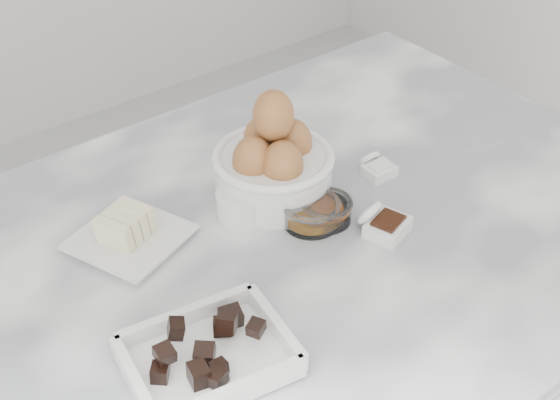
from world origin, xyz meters
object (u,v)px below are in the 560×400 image
(chocolate_dish, at_px, (208,353))
(egg_bowl, at_px, (273,162))
(sugar_ramekin, at_px, (241,204))
(salt_spoon, at_px, (377,167))
(butter_plate, at_px, (128,233))
(zest_bowl, at_px, (326,209))
(vanilla_spoon, at_px, (383,223))
(honey_bowl, at_px, (311,212))

(chocolate_dish, height_order, egg_bowl, egg_bowl)
(sugar_ramekin, height_order, salt_spoon, sugar_ramekin)
(butter_plate, distance_m, egg_bowl, 0.24)
(butter_plate, bearing_deg, salt_spoon, -12.80)
(chocolate_dish, relative_size, zest_bowl, 2.72)
(chocolate_dish, bearing_deg, vanilla_spoon, 9.13)
(chocolate_dish, relative_size, egg_bowl, 1.16)
(chocolate_dish, distance_m, honey_bowl, 0.30)
(vanilla_spoon, bearing_deg, egg_bowl, 111.15)
(chocolate_dish, height_order, vanilla_spoon, chocolate_dish)
(egg_bowl, relative_size, salt_spoon, 3.08)
(butter_plate, relative_size, salt_spoon, 3.03)
(egg_bowl, bearing_deg, chocolate_dish, -140.30)
(butter_plate, xyz_separation_m, egg_bowl, (0.23, -0.03, 0.04))
(butter_plate, bearing_deg, zest_bowl, -26.80)
(sugar_ramekin, xyz_separation_m, salt_spoon, (0.23, -0.04, -0.01))
(butter_plate, xyz_separation_m, zest_bowl, (0.25, -0.13, -0.00))
(chocolate_dish, relative_size, vanilla_spoon, 2.46)
(chocolate_dish, xyz_separation_m, sugar_ramekin, (0.20, 0.21, 0.00))
(butter_plate, bearing_deg, chocolate_dish, -98.13)
(butter_plate, height_order, sugar_ramekin, butter_plate)
(honey_bowl, bearing_deg, egg_bowl, 89.17)
(butter_plate, distance_m, sugar_ramekin, 0.17)
(butter_plate, relative_size, honey_bowl, 2.09)
(salt_spoon, bearing_deg, chocolate_dish, -159.07)
(honey_bowl, relative_size, zest_bowl, 1.11)
(butter_plate, height_order, salt_spoon, butter_plate)
(sugar_ramekin, bearing_deg, salt_spoon, -10.52)
(egg_bowl, relative_size, zest_bowl, 2.36)
(honey_bowl, distance_m, salt_spoon, 0.16)
(egg_bowl, xyz_separation_m, salt_spoon, (0.16, -0.06, -0.04))
(sugar_ramekin, xyz_separation_m, zest_bowl, (0.09, -0.08, -0.01))
(sugar_ramekin, height_order, honey_bowl, sugar_ramekin)
(sugar_ramekin, bearing_deg, chocolate_dish, -133.53)
(honey_bowl, relative_size, vanilla_spoon, 1.00)
(sugar_ramekin, xyz_separation_m, egg_bowl, (0.07, 0.02, 0.03))
(chocolate_dish, xyz_separation_m, salt_spoon, (0.43, 0.16, -0.01))
(butter_plate, xyz_separation_m, vanilla_spoon, (0.30, -0.20, -0.01))
(butter_plate, distance_m, salt_spoon, 0.40)
(chocolate_dish, xyz_separation_m, zest_bowl, (0.29, 0.13, -0.00))
(egg_bowl, distance_m, vanilla_spoon, 0.19)
(egg_bowl, bearing_deg, salt_spoon, -20.28)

